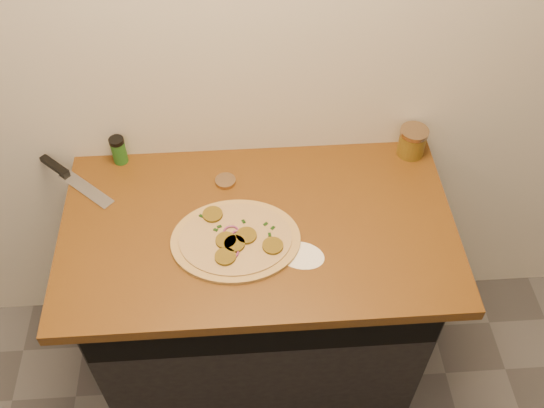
{
  "coord_description": "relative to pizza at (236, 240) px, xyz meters",
  "views": [
    {
      "loc": [
        -0.03,
        0.26,
        2.33
      ],
      "look_at": [
        0.05,
        1.45,
        0.95
      ],
      "focal_mm": 40.0,
      "sensor_mm": 36.0,
      "label": 1
    }
  ],
  "objects": [
    {
      "name": "cabinet",
      "position": [
        0.07,
        0.09,
        -0.48
      ],
      "size": [
        1.1,
        0.6,
        0.86
      ],
      "primitive_type": "cube",
      "color": "black",
      "rests_on": "ground"
    },
    {
      "name": "salsa_jar",
      "position": [
        0.6,
        0.34,
        0.04
      ],
      "size": [
        0.09,
        0.09,
        0.1
      ],
      "color": "#A23010",
      "rests_on": "countertop"
    },
    {
      "name": "chefs_knife",
      "position": [
        -0.53,
        0.3,
        -0.0
      ],
      "size": [
        0.27,
        0.25,
        0.02
      ],
      "color": "#B7BAC1",
      "rests_on": "countertop"
    },
    {
      "name": "flour_spill",
      "position": [
        0.19,
        -0.06,
        -0.01
      ],
      "size": [
        0.18,
        0.18,
        0.0
      ],
      "primitive_type": "cylinder",
      "rotation": [
        0.0,
        0.0,
        -0.34
      ],
      "color": "white",
      "rests_on": "countertop"
    },
    {
      "name": "spice_shaker",
      "position": [
        -0.37,
        0.36,
        0.04
      ],
      "size": [
        0.05,
        0.05,
        0.1
      ],
      "color": "#256520",
      "rests_on": "countertop"
    },
    {
      "name": "mason_jar_lid",
      "position": [
        -0.03,
        0.24,
        -0.0
      ],
      "size": [
        0.08,
        0.08,
        0.01
      ],
      "primitive_type": "cylinder",
      "rotation": [
        0.0,
        0.0,
        -0.3
      ],
      "color": "#A3825E",
      "rests_on": "countertop"
    },
    {
      "name": "countertop",
      "position": [
        0.07,
        0.06,
        -0.03
      ],
      "size": [
        1.2,
        0.7,
        0.04
      ],
      "primitive_type": "cube",
      "color": "brown",
      "rests_on": "cabinet"
    },
    {
      "name": "pizza",
      "position": [
        0.0,
        0.0,
        0.0
      ],
      "size": [
        0.38,
        0.38,
        0.03
      ],
      "color": "tan",
      "rests_on": "countertop"
    }
  ]
}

